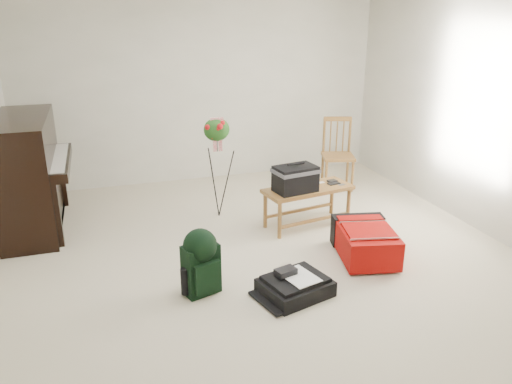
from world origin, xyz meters
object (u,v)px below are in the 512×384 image
object	(u,v)px
green_backpack	(201,259)
flower_stand	(218,168)
piano	(30,176)
black_duffel	(295,286)
red_suitcase	(363,239)
bench	(298,181)
dining_chair	(337,154)

from	to	relation	value
green_backpack	flower_stand	distance (m)	1.74
piano	black_duffel	distance (m)	3.19
red_suitcase	bench	bearing A→B (deg)	126.18
black_duffel	flower_stand	size ratio (longest dim) A/B	0.54
dining_chair	green_backpack	distance (m)	3.18
dining_chair	green_backpack	xyz separation A→B (m)	(-2.33, -2.16, -0.14)
bench	red_suitcase	xyz separation A→B (m)	(0.36, -0.82, -0.38)
green_backpack	red_suitcase	bearing A→B (deg)	-10.58
dining_chair	flower_stand	size ratio (longest dim) A/B	0.78
piano	red_suitcase	xyz separation A→B (m)	(3.15, -1.73, -0.43)
black_duffel	piano	bearing A→B (deg)	119.56
black_duffel	dining_chair	bearing A→B (deg)	41.36
dining_chair	green_backpack	world-z (taller)	dining_chair
piano	black_duffel	size ratio (longest dim) A/B	2.29
green_backpack	piano	bearing A→B (deg)	109.29
bench	flower_stand	xyz separation A→B (m)	(-0.76, 0.59, 0.05)
piano	red_suitcase	world-z (taller)	piano
piano	red_suitcase	size ratio (longest dim) A/B	1.77
piano	green_backpack	world-z (taller)	piano
bench	green_backpack	xyz separation A→B (m)	(-1.31, -1.04, -0.22)
dining_chair	black_duffel	distance (m)	2.92
red_suitcase	flower_stand	bearing A→B (deg)	140.85
piano	green_backpack	size ratio (longest dim) A/B	2.53
red_suitcase	flower_stand	xyz separation A→B (m)	(-1.12, 1.42, 0.42)
dining_chair	red_suitcase	world-z (taller)	dining_chair
red_suitcase	black_duffel	world-z (taller)	red_suitcase
dining_chair	black_duffel	world-z (taller)	dining_chair
dining_chair	green_backpack	size ratio (longest dim) A/B	1.60
flower_stand	bench	bearing A→B (deg)	-27.95
flower_stand	piano	bearing A→B (deg)	-178.80
green_backpack	dining_chair	bearing A→B (deg)	24.84
red_suitcase	black_duffel	size ratio (longest dim) A/B	1.29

